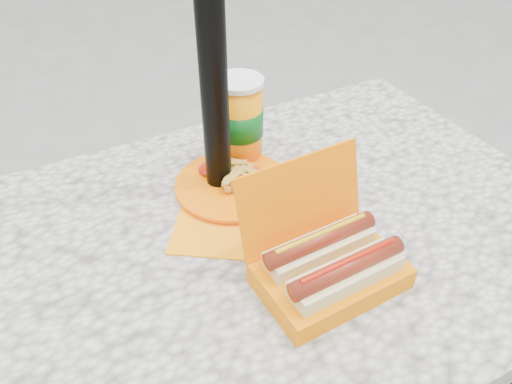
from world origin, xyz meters
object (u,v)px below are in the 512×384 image
umbrella_pole (210,11)px  hotdog_box (329,263)px  soda_cup (240,121)px  fries_plate (232,186)px

umbrella_pole → hotdog_box: 0.44m
umbrella_pole → soda_cup: size_ratio=11.79×
fries_plate → soda_cup: size_ratio=1.74×
hotdog_box → fries_plate: hotdog_box is taller
hotdog_box → fries_plate: size_ratio=0.71×
umbrella_pole → fries_plate: bearing=-59.4°
umbrella_pole → fries_plate: (0.02, -0.03, -0.34)m
hotdog_box → soda_cup: (0.03, 0.38, 0.05)m
umbrella_pole → fries_plate: 0.34m
fries_plate → soda_cup: bearing=55.3°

